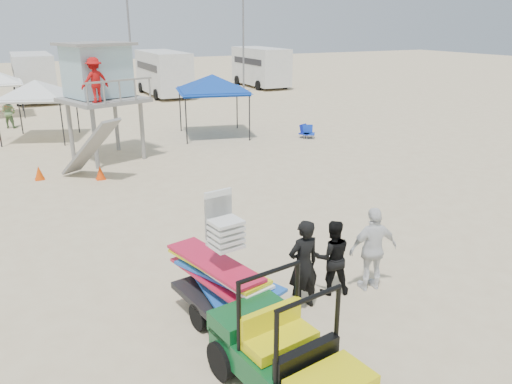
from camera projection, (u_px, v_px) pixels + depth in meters
name	position (u px, v px, depth m)	size (l,w,h in m)	color
ground	(298.00, 297.00, 10.32)	(140.00, 140.00, 0.00)	beige
utility_cart	(287.00, 347.00, 7.31)	(1.61, 2.65, 1.89)	#0B491F
surf_trailer	(225.00, 275.00, 9.28)	(1.64, 2.59, 2.27)	black
man_left	(303.00, 265.00, 9.65)	(0.68, 0.45, 1.87)	black
man_mid	(332.00, 257.00, 10.26)	(0.78, 0.61, 1.61)	black
man_right	(373.00, 249.00, 10.37)	(1.07, 0.45, 1.83)	white
lifeguard_tower	(98.00, 76.00, 19.65)	(3.56, 3.56, 4.52)	gray
canopy_blue	(212.00, 77.00, 23.92)	(3.75, 3.75, 3.39)	black
canopy_white_a	(35.00, 83.00, 23.17)	(3.80, 3.80, 3.23)	black
cone_near	(100.00, 173.00, 17.91)	(0.34, 0.34, 0.50)	#FF4308
cone_far	(39.00, 173.00, 17.88)	(0.34, 0.34, 0.50)	#E54807
beach_chair_b	(305.00, 131.00, 24.33)	(0.70, 0.78, 0.64)	#0E1E9B
beach_chair_c	(308.00, 132.00, 24.25)	(0.73, 0.83, 0.64)	#1033AF
rv_mid_left	(33.00, 75.00, 35.18)	(2.65, 6.50, 3.25)	silver
rv_mid_right	(163.00, 71.00, 37.68)	(2.64, 7.00, 3.25)	silver
rv_far_right	(261.00, 65.00, 42.71)	(2.64, 6.60, 3.25)	silver
light_pole_left	(130.00, 43.00, 33.17)	(0.14, 0.14, 8.00)	slate
light_pole_right	(243.00, 40.00, 38.21)	(0.14, 0.14, 8.00)	slate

